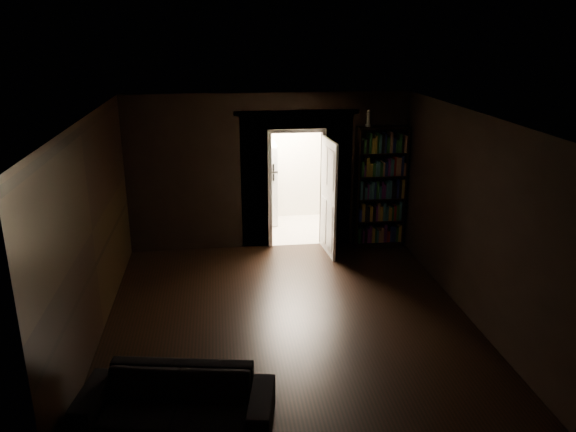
# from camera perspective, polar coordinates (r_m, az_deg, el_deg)

# --- Properties ---
(ground) EXTENTS (5.50, 5.50, 0.00)m
(ground) POSITION_cam_1_polar(r_m,az_deg,el_deg) (7.96, 0.03, -10.28)
(ground) COLOR black
(ground) RESTS_ON ground
(room_walls) EXTENTS (5.02, 5.61, 2.84)m
(room_walls) POSITION_cam_1_polar(r_m,az_deg,el_deg) (8.32, -0.96, 3.54)
(room_walls) COLOR black
(room_walls) RESTS_ON ground
(kitchen_alcove) EXTENTS (2.20, 1.80, 2.60)m
(kitchen_alcove) POSITION_cam_1_polar(r_m,az_deg,el_deg) (11.19, 0.08, 4.96)
(kitchen_alcove) COLOR beige
(kitchen_alcove) RESTS_ON ground
(sofa) EXTENTS (2.06, 1.18, 0.74)m
(sofa) POSITION_cam_1_polar(r_m,az_deg,el_deg) (5.97, -11.34, -17.35)
(sofa) COLOR black
(sofa) RESTS_ON ground
(bookshelf) EXTENTS (0.91, 0.35, 2.20)m
(bookshelf) POSITION_cam_1_polar(r_m,az_deg,el_deg) (10.30, 9.30, 2.89)
(bookshelf) COLOR black
(bookshelf) RESTS_ON ground
(refrigerator) EXTENTS (0.81, 0.76, 1.65)m
(refrigerator) POSITION_cam_1_polar(r_m,az_deg,el_deg) (11.46, -3.06, 3.28)
(refrigerator) COLOR white
(refrigerator) RESTS_ON ground
(door) EXTENTS (0.12, 0.85, 2.05)m
(door) POSITION_cam_1_polar(r_m,az_deg,el_deg) (9.82, 4.16, 1.86)
(door) COLOR white
(door) RESTS_ON ground
(figurine) EXTENTS (0.12, 0.12, 0.29)m
(figurine) POSITION_cam_1_polar(r_m,az_deg,el_deg) (10.05, 8.17, 9.81)
(figurine) COLOR silver
(figurine) RESTS_ON bookshelf
(bottles) EXTENTS (0.68, 0.24, 0.28)m
(bottles) POSITION_cam_1_polar(r_m,az_deg,el_deg) (11.21, -3.40, 7.99)
(bottles) COLOR black
(bottles) RESTS_ON refrigerator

